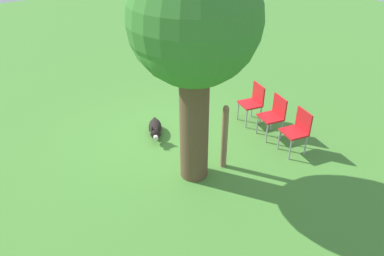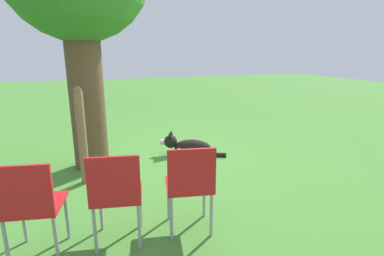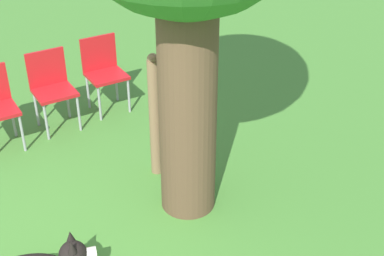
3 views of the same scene
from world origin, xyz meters
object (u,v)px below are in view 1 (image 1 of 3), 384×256
at_px(oak_tree, 194,27).
at_px(dog, 155,129).
at_px(red_chair_2, 298,129).
at_px(fence_post, 225,137).
at_px(red_chair_1, 274,114).
at_px(red_chair_0, 253,101).

distance_m(oak_tree, dog, 3.01).
xyz_separation_m(dog, red_chair_2, (-2.03, 2.07, 0.37)).
relative_size(oak_tree, fence_post, 2.97).
relative_size(dog, red_chair_1, 1.16).
xyz_separation_m(dog, red_chair_1, (-2.06, 1.39, 0.37)).
relative_size(fence_post, red_chair_2, 1.45).
relative_size(red_chair_0, red_chair_2, 1.00).
xyz_separation_m(oak_tree, red_chair_0, (-2.16, -0.83, -2.21)).
relative_size(fence_post, red_chair_0, 1.45).
relative_size(dog, red_chair_0, 1.16).
distance_m(red_chair_0, red_chair_2, 1.36).
xyz_separation_m(red_chair_0, red_chair_2, (0.08, 1.36, 0.00)).
bearing_deg(red_chair_0, red_chair_2, 98.06).
xyz_separation_m(oak_tree, fence_post, (-0.59, 0.11, -2.08)).
xyz_separation_m(red_chair_1, red_chair_2, (0.04, 0.68, 0.00)).
height_order(oak_tree, red_chair_0, oak_tree).
xyz_separation_m(red_chair_0, red_chair_1, (0.04, 0.68, 0.00)).
relative_size(fence_post, red_chair_1, 1.45).
distance_m(oak_tree, fence_post, 2.17).
bearing_deg(red_chair_1, oak_tree, 15.42).
xyz_separation_m(oak_tree, red_chair_1, (-2.12, -0.15, -2.21)).
height_order(fence_post, red_chair_1, fence_post).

